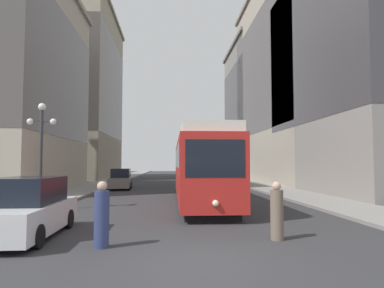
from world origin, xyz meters
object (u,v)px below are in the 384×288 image
object	(u,v)px
pedestrian_crossing_near	(102,217)
lamp_post_left_near	(41,138)
parked_car_left_mid	(28,209)
parked_car_left_near	(121,180)
transit_bus	(221,167)
pedestrian_crossing_far	(277,213)
streetcar	(200,166)

from	to	relation	value
pedestrian_crossing_near	lamp_post_left_near	world-z (taller)	lamp_post_left_near
parked_car_left_mid	pedestrian_crossing_near	world-z (taller)	parked_car_left_mid
parked_car_left_near	lamp_post_left_near	bearing A→B (deg)	-101.17
pedestrian_crossing_near	lamp_post_left_near	xyz separation A→B (m)	(-4.42, 7.60, 2.68)
transit_bus	lamp_post_left_near	world-z (taller)	lamp_post_left_near
transit_bus	pedestrian_crossing_far	size ratio (longest dim) A/B	7.18
parked_car_left_mid	pedestrian_crossing_near	size ratio (longest dim) A/B	2.66
parked_car_left_near	pedestrian_crossing_far	distance (m)	22.21
parked_car_left_mid	lamp_post_left_near	xyz separation A→B (m)	(-1.90, 6.12, 2.65)
streetcar	pedestrian_crossing_near	bearing A→B (deg)	-108.48
transit_bus	parked_car_left_mid	xyz separation A→B (m)	(-9.81, -24.95, -1.10)
pedestrian_crossing_far	lamp_post_left_near	bearing A→B (deg)	104.63
pedestrian_crossing_near	transit_bus	bearing A→B (deg)	149.57
streetcar	parked_car_left_near	distance (m)	12.78
pedestrian_crossing_far	lamp_post_left_near	distance (m)	12.02
transit_bus	pedestrian_crossing_far	xyz separation A→B (m)	(-2.31, -25.82, -1.15)
pedestrian_crossing_far	parked_car_left_mid	bearing A→B (deg)	134.67
streetcar	parked_car_left_near	bearing A→B (deg)	119.00
transit_bus	pedestrian_crossing_far	distance (m)	25.95
pedestrian_crossing_far	lamp_post_left_near	size ratio (longest dim) A/B	0.34
streetcar	pedestrian_crossing_near	world-z (taller)	streetcar
parked_car_left_near	lamp_post_left_near	xyz separation A→B (m)	(-1.90, -13.92, 2.65)
transit_bus	parked_car_left_mid	size ratio (longest dim) A/B	2.60
parked_car_left_mid	parked_car_left_near	bearing A→B (deg)	89.30
parked_car_left_mid	pedestrian_crossing_near	distance (m)	2.92
transit_bus	parked_car_left_mid	world-z (taller)	transit_bus
streetcar	lamp_post_left_near	distance (m)	8.54
transit_bus	lamp_post_left_near	xyz separation A→B (m)	(-11.71, -18.83, 1.55)
parked_car_left_near	streetcar	bearing A→B (deg)	-64.88
streetcar	pedestrian_crossing_near	size ratio (longest dim) A/B	8.28
streetcar	transit_bus	world-z (taller)	streetcar
parked_car_left_mid	pedestrian_crossing_far	world-z (taller)	parked_car_left_mid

